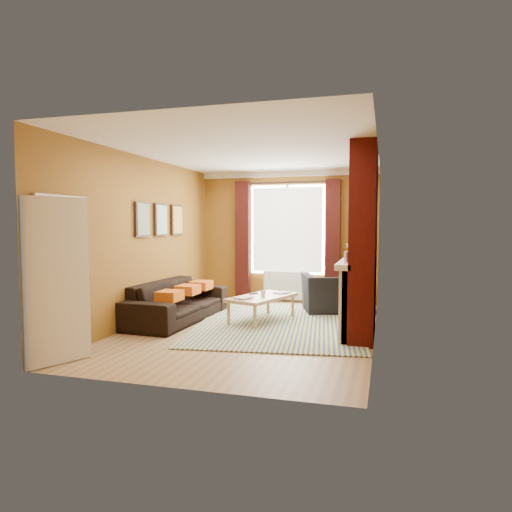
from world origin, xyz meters
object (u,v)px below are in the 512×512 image
Objects in this scene: armchair at (334,293)px; coffee_table at (262,298)px; floor_lamp at (360,240)px; wicker_stool at (312,297)px; sofa at (177,301)px.

armchair reaches higher than coffee_table.
armchair is 1.59m from coffee_table.
armchair is 0.65× the size of floor_lamp.
armchair is 0.53m from wicker_stool.
coffee_table is (1.43, 0.33, 0.05)m from sofa.
wicker_stool is at bearing -47.93° from sofa.
floor_lamp is (1.54, 1.65, 0.96)m from coffee_table.
sofa is 1.36× the size of floor_lamp.
sofa is 3.71m from floor_lamp.
floor_lamp is at bearing 65.70° from coffee_table.
wicker_stool is (2.07, 1.73, -0.12)m from sofa.
sofa reaches higher than wicker_stool.
armchair is at bearing 65.09° from coffee_table.
armchair is (2.53, 1.48, 0.02)m from sofa.
coffee_table is 1.55m from wicker_stool.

